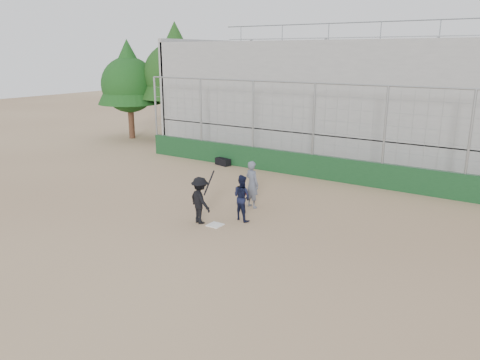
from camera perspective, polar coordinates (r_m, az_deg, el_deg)
The scene contains 10 objects.
ground at distance 14.69m, azimuth -3.03°, elevation -5.54°, with size 90.00×90.00×0.00m, color #836547.
home_plate at distance 14.68m, azimuth -3.03°, elevation -5.49°, with size 0.44×0.44×0.02m, color white.
backstop at distance 20.24m, azimuth 8.80°, elevation 2.97°, with size 18.10×0.25×4.04m.
bleachers at distance 24.48m, azimuth 13.96°, elevation 9.49°, with size 20.25×6.70×6.98m.
tree_left at distance 29.22m, azimuth -7.83°, elevation 13.54°, with size 4.48×4.48×7.00m.
tree_right at distance 29.90m, azimuth -13.42°, elevation 12.11°, with size 3.84×3.84×6.00m.
batter_at_plate at distance 14.69m, azimuth -4.88°, elevation -2.47°, with size 1.10×0.87×1.68m.
catcher_crouched at distance 14.96m, azimuth 0.22°, elevation -3.04°, with size 0.87×0.77×1.03m.
umpire at distance 16.14m, azimuth 1.48°, elevation -0.81°, with size 0.60×0.39×1.48m, color #525968.
equipment_bag at distance 22.36m, azimuth -2.11°, elevation 2.24°, with size 0.84×0.51×0.37m.
Camera 1 is at (8.21, -11.00, 5.22)m, focal length 35.00 mm.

